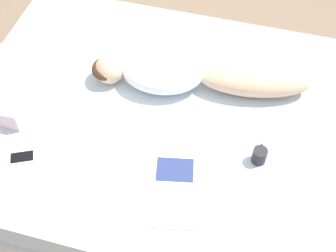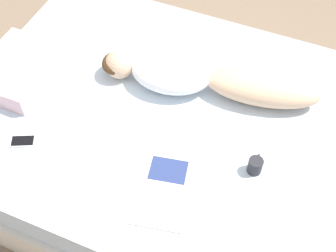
{
  "view_description": "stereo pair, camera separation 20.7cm",
  "coord_description": "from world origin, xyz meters",
  "px_view_note": "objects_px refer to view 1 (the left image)",
  "views": [
    {
      "loc": [
        -1.61,
        -0.51,
        2.56
      ],
      "look_at": [
        -0.12,
        -0.1,
        0.54
      ],
      "focal_mm": 50.0,
      "sensor_mm": 36.0,
      "label": 1
    },
    {
      "loc": [
        -1.54,
        -0.7,
        2.56
      ],
      "look_at": [
        -0.12,
        -0.1,
        0.54
      ],
      "focal_mm": 50.0,
      "sensor_mm": 36.0,
      "label": 2
    }
  ],
  "objects_px": {
    "open_magazine": "(174,188)",
    "coffee_mug": "(260,155)",
    "person": "(197,74)",
    "cell_phone": "(22,157)"
  },
  "relations": [
    {
      "from": "person",
      "to": "coffee_mug",
      "type": "relative_size",
      "value": 11.64
    },
    {
      "from": "coffee_mug",
      "to": "cell_phone",
      "type": "bearing_deg",
      "value": 104.69
    },
    {
      "from": "person",
      "to": "coffee_mug",
      "type": "xyz_separation_m",
      "value": [
        -0.43,
        -0.44,
        -0.05
      ]
    },
    {
      "from": "coffee_mug",
      "to": "cell_phone",
      "type": "xyz_separation_m",
      "value": [
        -0.32,
        1.21,
        -0.04
      ]
    },
    {
      "from": "coffee_mug",
      "to": "cell_phone",
      "type": "height_order",
      "value": "coffee_mug"
    },
    {
      "from": "person",
      "to": "coffee_mug",
      "type": "distance_m",
      "value": 0.62
    },
    {
      "from": "open_magazine",
      "to": "coffee_mug",
      "type": "relative_size",
      "value": 4.37
    },
    {
      "from": "open_magazine",
      "to": "coffee_mug",
      "type": "bearing_deg",
      "value": -65.28
    },
    {
      "from": "person",
      "to": "open_magazine",
      "type": "xyz_separation_m",
      "value": [
        -0.72,
        -0.05,
        -0.09
      ]
    },
    {
      "from": "person",
      "to": "cell_phone",
      "type": "relative_size",
      "value": 7.92
    }
  ]
}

